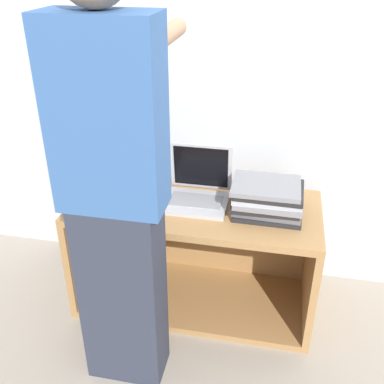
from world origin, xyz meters
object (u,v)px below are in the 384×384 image
at_px(person, 115,194).
at_px(laptop_stack_right, 268,198).
at_px(laptop_open, 197,191).
at_px(laptop_stack_left, 128,185).

bearing_deg(person, laptop_stack_right, 42.00).
height_order(laptop_open, person, person).
bearing_deg(laptop_stack_left, person, -74.91).
distance_m(laptop_open, laptop_stack_left, 0.36).
relative_size(laptop_stack_left, person, 0.19).
xyz_separation_m(laptop_stack_left, laptop_stack_right, (0.71, 0.00, 0.00)).
distance_m(laptop_stack_left, person, 0.58).
distance_m(laptop_stack_right, person, 0.80).
bearing_deg(laptop_stack_left, laptop_stack_right, 0.04).
relative_size(laptop_open, laptop_stack_right, 0.93).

